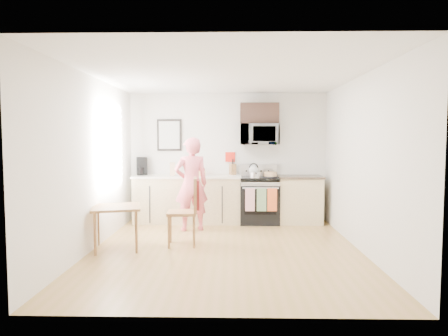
{
  "coord_description": "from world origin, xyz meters",
  "views": [
    {
      "loc": [
        0.1,
        -5.9,
        1.65
      ],
      "look_at": [
        -0.05,
        1.0,
        1.16
      ],
      "focal_mm": 32.0,
      "sensor_mm": 36.0,
      "label": 1
    }
  ],
  "objects_px": {
    "chair": "(191,202)",
    "cake": "(270,175)",
    "microwave": "(259,134)",
    "range": "(259,201)",
    "person": "(191,184)",
    "dining_table": "(116,211)"
  },
  "relations": [
    {
      "from": "range",
      "to": "microwave",
      "type": "bearing_deg",
      "value": 90.06
    },
    {
      "from": "cake",
      "to": "microwave",
      "type": "bearing_deg",
      "value": 131.55
    },
    {
      "from": "microwave",
      "to": "person",
      "type": "bearing_deg",
      "value": -148.83
    },
    {
      "from": "dining_table",
      "to": "microwave",
      "type": "bearing_deg",
      "value": 42.35
    },
    {
      "from": "range",
      "to": "microwave",
      "type": "relative_size",
      "value": 1.53
    },
    {
      "from": "person",
      "to": "dining_table",
      "type": "xyz_separation_m",
      "value": [
        -1.0,
        -1.3,
        -0.27
      ]
    },
    {
      "from": "range",
      "to": "cake",
      "type": "xyz_separation_m",
      "value": [
        0.2,
        -0.13,
        0.54
      ]
    },
    {
      "from": "microwave",
      "to": "cake",
      "type": "xyz_separation_m",
      "value": [
        0.2,
        -0.23,
        -0.79
      ]
    },
    {
      "from": "microwave",
      "to": "dining_table",
      "type": "height_order",
      "value": "microwave"
    },
    {
      "from": "range",
      "to": "person",
      "type": "height_order",
      "value": "person"
    },
    {
      "from": "chair",
      "to": "person",
      "type": "bearing_deg",
      "value": 91.28
    },
    {
      "from": "range",
      "to": "chair",
      "type": "xyz_separation_m",
      "value": [
        -1.17,
        -1.72,
        0.25
      ]
    },
    {
      "from": "microwave",
      "to": "range",
      "type": "bearing_deg",
      "value": -89.94
    },
    {
      "from": "microwave",
      "to": "chair",
      "type": "distance_m",
      "value": 2.42
    },
    {
      "from": "range",
      "to": "microwave",
      "type": "xyz_separation_m",
      "value": [
        -0.0,
        0.1,
        1.32
      ]
    },
    {
      "from": "range",
      "to": "person",
      "type": "bearing_deg",
      "value": -152.38
    },
    {
      "from": "chair",
      "to": "microwave",
      "type": "bearing_deg",
      "value": 52.55
    },
    {
      "from": "chair",
      "to": "cake",
      "type": "relative_size",
      "value": 3.4
    },
    {
      "from": "microwave",
      "to": "cake",
      "type": "height_order",
      "value": "microwave"
    },
    {
      "from": "range",
      "to": "cake",
      "type": "bearing_deg",
      "value": -31.71
    },
    {
      "from": "chair",
      "to": "cake",
      "type": "xyz_separation_m",
      "value": [
        1.38,
        1.59,
        0.29
      ]
    },
    {
      "from": "chair",
      "to": "cake",
      "type": "bearing_deg",
      "value": 44.42
    }
  ]
}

